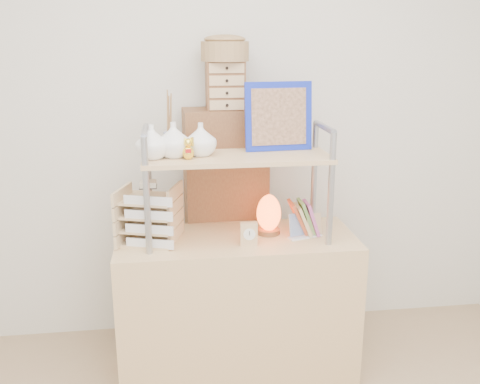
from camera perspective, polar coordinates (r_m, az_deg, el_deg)
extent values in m
cube|color=silver|center=(3.04, -1.57, 8.24)|extent=(3.40, 0.02, 2.60)
cube|color=tan|center=(2.85, -0.32, -11.94)|extent=(1.20, 0.50, 0.75)
cube|color=brown|center=(3.06, -1.52, -3.76)|extent=(0.46, 0.26, 1.35)
cylinder|color=#979BA5|center=(2.45, -9.92, -0.51)|extent=(0.03, 0.03, 0.55)
cylinder|color=#979BA5|center=(2.74, -9.71, 1.26)|extent=(0.03, 0.03, 0.55)
cylinder|color=#979BA5|center=(2.53, -10.10, 6.43)|extent=(0.03, 0.30, 0.03)
cylinder|color=#979BA5|center=(2.56, 9.69, 0.22)|extent=(0.03, 0.03, 0.55)
cylinder|color=#979BA5|center=(2.84, 7.92, 1.86)|extent=(0.03, 0.03, 0.55)
cylinder|color=#979BA5|center=(2.64, 9.01, 6.86)|extent=(0.03, 0.30, 0.03)
cube|color=tan|center=(2.58, -0.35, 3.69)|extent=(0.90, 0.34, 0.02)
imported|color=white|center=(2.52, -9.38, 5.30)|extent=(0.15, 0.15, 0.16)
imported|color=white|center=(2.54, -7.09, 5.54)|extent=(0.16, 0.16, 0.17)
imported|color=white|center=(2.56, -4.21, 5.63)|extent=(0.15, 0.15, 0.16)
cylinder|color=#224096|center=(2.66, -7.38, 5.29)|extent=(0.07, 0.07, 0.10)
cube|color=#1225AF|center=(2.68, 4.14, 8.05)|extent=(0.34, 0.08, 0.34)
cube|color=#543426|center=(2.67, 4.18, 8.01)|extent=(0.28, 0.05, 0.28)
cube|color=#BF53A0|center=(2.74, 7.60, -2.79)|extent=(0.07, 0.12, 0.17)
cube|color=#78AB55|center=(2.75, 7.05, -2.68)|extent=(0.08, 0.12, 0.16)
cube|color=tan|center=(2.73, 6.71, -2.84)|extent=(0.08, 0.13, 0.16)
cube|color=#C2512D|center=(2.74, 6.16, -2.73)|extent=(0.09, 0.14, 0.16)
cube|color=tan|center=(2.69, -9.48, -5.02)|extent=(0.31, 0.30, 0.01)
cube|color=white|center=(2.57, -9.57, -5.46)|extent=(0.23, 0.08, 0.05)
cube|color=tan|center=(2.67, -9.55, -3.61)|extent=(0.31, 0.30, 0.01)
cube|color=white|center=(2.55, -9.64, -3.99)|extent=(0.23, 0.08, 0.05)
cube|color=tan|center=(2.64, -9.62, -2.18)|extent=(0.31, 0.30, 0.01)
cube|color=white|center=(2.53, -9.72, -2.49)|extent=(0.23, 0.08, 0.05)
cube|color=tan|center=(2.62, -9.69, -0.72)|extent=(0.31, 0.30, 0.01)
cube|color=white|center=(2.50, -9.79, -0.97)|extent=(0.23, 0.08, 0.05)
cube|color=beige|center=(2.58, -9.78, 0.83)|extent=(0.08, 0.08, 0.03)
cylinder|color=brown|center=(2.75, 3.04, -4.19)|extent=(0.12, 0.12, 0.03)
ellipsoid|color=#F3511D|center=(2.72, 3.07, -2.15)|extent=(0.14, 0.13, 0.18)
cube|color=tan|center=(2.58, 0.95, -4.50)|extent=(0.08, 0.04, 0.12)
cylinder|color=white|center=(2.56, 1.01, -4.55)|extent=(0.06, 0.01, 0.06)
cube|color=white|center=(2.72, 6.95, -4.73)|extent=(0.18, 0.10, 0.01)
cube|color=navy|center=(2.69, 6.06, -3.47)|extent=(0.09, 0.05, 0.12)
cube|color=tan|center=(2.72, 7.92, -3.42)|extent=(0.09, 0.05, 0.11)
cube|color=brown|center=(2.87, -1.59, 11.29)|extent=(0.20, 0.15, 0.25)
cube|color=tan|center=(2.81, -1.40, 9.25)|extent=(0.18, 0.01, 0.05)
cube|color=tan|center=(2.80, -1.41, 10.52)|extent=(0.18, 0.01, 0.05)
cube|color=tan|center=(2.79, -1.42, 11.80)|extent=(0.18, 0.01, 0.05)
cube|color=tan|center=(2.79, -1.43, 13.08)|extent=(0.18, 0.01, 0.05)
cylinder|color=brown|center=(2.87, -1.62, 14.78)|extent=(0.25, 0.25, 0.10)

